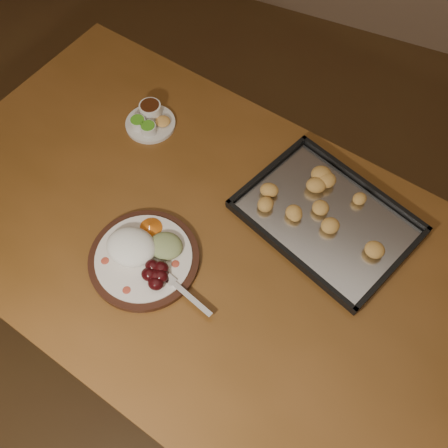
% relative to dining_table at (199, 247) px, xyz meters
% --- Properties ---
extents(ground, '(4.00, 4.00, 0.00)m').
position_rel_dining_table_xyz_m(ground, '(0.08, -0.11, -0.65)').
color(ground, '#523A1C').
rests_on(ground, ground).
extents(dining_table, '(1.65, 1.17, 0.75)m').
position_rel_dining_table_xyz_m(dining_table, '(0.00, 0.00, 0.00)').
color(dining_table, brown).
rests_on(dining_table, ground).
extents(dinner_plate, '(0.35, 0.27, 0.06)m').
position_rel_dining_table_xyz_m(dinner_plate, '(-0.09, -0.13, 0.12)').
color(dinner_plate, black).
rests_on(dinner_plate, dining_table).
extents(condiment_saucer, '(0.14, 0.14, 0.05)m').
position_rel_dining_table_xyz_m(condiment_saucer, '(-0.28, 0.27, 0.11)').
color(condiment_saucer, silver).
rests_on(condiment_saucer, dining_table).
extents(baking_tray, '(0.51, 0.45, 0.04)m').
position_rel_dining_table_xyz_m(baking_tray, '(0.29, 0.16, 0.11)').
color(baking_tray, black).
rests_on(baking_tray, dining_table).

